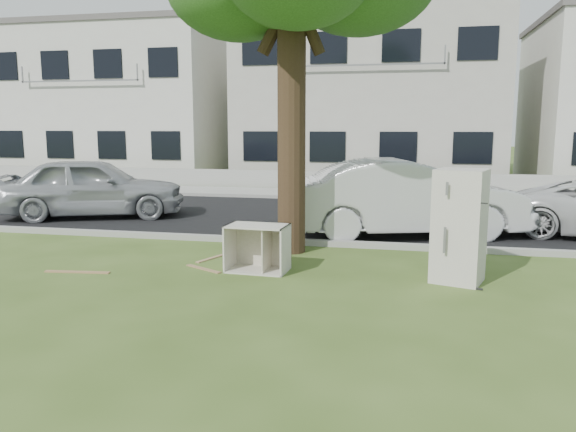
% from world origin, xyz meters
% --- Properties ---
extents(ground, '(120.00, 120.00, 0.00)m').
position_xyz_m(ground, '(0.00, 0.00, 0.00)').
color(ground, '#3A4F1C').
extents(road, '(120.00, 7.00, 0.01)m').
position_xyz_m(road, '(0.00, 6.00, 0.01)').
color(road, black).
rests_on(road, ground).
extents(kerb_near, '(120.00, 0.18, 0.12)m').
position_xyz_m(kerb_near, '(0.00, 2.45, 0.00)').
color(kerb_near, gray).
rests_on(kerb_near, ground).
extents(kerb_far, '(120.00, 0.18, 0.12)m').
position_xyz_m(kerb_far, '(0.00, 9.55, 0.00)').
color(kerb_far, gray).
rests_on(kerb_far, ground).
extents(sidewalk, '(120.00, 2.80, 0.01)m').
position_xyz_m(sidewalk, '(0.00, 11.00, 0.01)').
color(sidewalk, gray).
rests_on(sidewalk, ground).
extents(low_wall, '(120.00, 0.15, 0.70)m').
position_xyz_m(low_wall, '(0.00, 12.60, 0.35)').
color(low_wall, gray).
rests_on(low_wall, ground).
extents(townhouse_left, '(10.20, 8.16, 7.04)m').
position_xyz_m(townhouse_left, '(-12.00, 17.50, 3.52)').
color(townhouse_left, silver).
rests_on(townhouse_left, ground).
extents(townhouse_center, '(11.22, 8.16, 7.44)m').
position_xyz_m(townhouse_center, '(0.00, 17.50, 3.72)').
color(townhouse_center, '#B4B0A4').
rests_on(townhouse_center, ground).
extents(fridge, '(0.91, 0.87, 1.78)m').
position_xyz_m(fridge, '(2.60, 0.28, 0.89)').
color(fridge, white).
rests_on(fridge, ground).
extents(cabinet, '(1.05, 0.69, 0.79)m').
position_xyz_m(cabinet, '(-0.66, 0.24, 0.40)').
color(cabinet, beige).
rests_on(cabinet, ground).
extents(plank_a, '(1.12, 0.22, 0.02)m').
position_xyz_m(plank_a, '(-3.60, -0.51, 0.01)').
color(plank_a, '#977249').
rests_on(plank_a, ground).
extents(plank_b, '(0.77, 0.48, 0.02)m').
position_xyz_m(plank_b, '(-1.60, 0.14, 0.01)').
color(plank_b, '#926F4C').
rests_on(plank_b, ground).
extents(plank_c, '(0.35, 0.73, 0.02)m').
position_xyz_m(plank_c, '(-1.74, 0.88, 0.01)').
color(plank_c, '#A2805A').
rests_on(plank_c, ground).
extents(car_center, '(5.48, 3.21, 1.71)m').
position_xyz_m(car_center, '(1.76, 3.88, 0.85)').
color(car_center, beige).
rests_on(car_center, ground).
extents(car_left, '(5.13, 3.49, 1.62)m').
position_xyz_m(car_left, '(-6.46, 4.79, 0.81)').
color(car_left, '#9C9FA3').
rests_on(car_left, ground).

